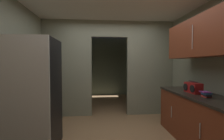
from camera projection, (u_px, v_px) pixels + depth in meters
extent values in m
cube|color=silver|center=(112.00, 5.00, 3.20)|extent=(3.95, 7.11, 0.06)
cube|color=gray|center=(67.00, 68.00, 4.24)|extent=(1.30, 0.12, 2.58)
cube|color=gray|center=(150.00, 68.00, 4.42)|extent=(1.28, 0.12, 2.58)
cube|color=gray|center=(110.00, 29.00, 4.29)|extent=(0.98, 0.12, 0.44)
cube|color=slate|center=(105.00, 67.00, 7.19)|extent=(3.55, 0.10, 2.58)
cube|color=slate|center=(58.00, 67.00, 5.62)|extent=(0.10, 2.87, 2.58)
cube|color=slate|center=(153.00, 67.00, 5.90)|extent=(0.10, 2.87, 2.58)
cube|color=black|center=(33.00, 95.00, 2.58)|extent=(0.76, 0.72, 1.81)
cube|color=#B7BABC|center=(22.00, 100.00, 2.20)|extent=(0.76, 0.03, 1.81)
cube|color=maroon|center=(201.00, 122.00, 2.69)|extent=(0.60, 2.00, 0.84)
cube|color=black|center=(201.00, 96.00, 2.67)|extent=(0.64, 2.00, 0.04)
cylinder|color=#B7BABC|center=(200.00, 131.00, 2.22)|extent=(0.01, 0.01, 0.22)
cylinder|color=#B7BABC|center=(171.00, 112.00, 3.10)|extent=(0.01, 0.01, 0.22)
cube|color=maroon|center=(203.00, 37.00, 2.63)|extent=(0.34, 1.80, 0.67)
cylinder|color=#B7BABC|center=(192.00, 37.00, 2.62)|extent=(0.01, 0.01, 0.40)
cube|color=maroon|center=(193.00, 88.00, 2.86)|extent=(0.16, 0.36, 0.19)
cylinder|color=#262626|center=(193.00, 82.00, 2.85)|extent=(0.02, 0.25, 0.02)
cylinder|color=black|center=(192.00, 89.00, 2.74)|extent=(0.01, 0.13, 0.13)
cylinder|color=black|center=(185.00, 87.00, 2.96)|extent=(0.01, 0.13, 0.13)
cube|color=red|center=(206.00, 96.00, 2.50)|extent=(0.13, 0.13, 0.02)
cube|color=black|center=(206.00, 95.00, 2.50)|extent=(0.12, 0.17, 0.03)
cube|color=#2D609E|center=(207.00, 93.00, 2.50)|extent=(0.12, 0.12, 0.03)
cube|color=#8C3893|center=(205.00, 92.00, 2.51)|extent=(0.13, 0.16, 0.01)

